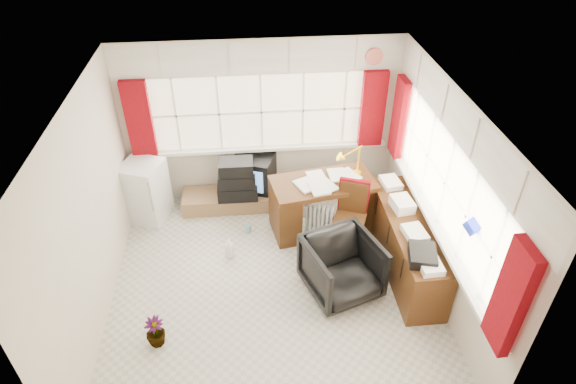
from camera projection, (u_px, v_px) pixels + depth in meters
The scene contains 20 objects.
ground at pixel (273, 285), 6.11m from camera, with size 4.00×4.00×0.00m, color beige.
room_walls at pixel (271, 190), 5.23m from camera, with size 4.00×4.00×4.00m.
window_back at pixel (263, 144), 7.12m from camera, with size 3.70×0.12×3.60m.
window_right at pixel (435, 218), 5.71m from camera, with size 0.12×3.70×3.60m.
curtains at pixel (339, 146), 6.08m from camera, with size 3.83×3.83×1.15m.
overhead_cabinets at pixel (347, 85), 5.66m from camera, with size 3.98×3.98×0.48m.
desk at pixel (322, 202), 6.78m from camera, with size 1.50×0.91×0.85m.
desk_lamp at pixel (359, 153), 6.55m from camera, with size 0.17×0.15×0.46m.
task_chair at pixel (351, 213), 6.46m from camera, with size 0.55×0.56×1.00m.
office_chair at pixel (342, 267), 5.83m from camera, with size 0.82×0.85×0.77m, color black.
radiator at pixel (319, 226), 6.69m from camera, with size 0.42×0.29×0.58m.
credenza at pixel (406, 243), 6.18m from camera, with size 0.50×2.00×0.85m.
file_tray at pixel (422, 255), 5.39m from camera, with size 0.30×0.38×0.13m, color black.
tv_bench at pixel (229, 199), 7.38m from camera, with size 1.40×0.50×0.25m, color olive.
crt_tv at pixel (254, 171), 7.31m from camera, with size 0.73×0.70×0.53m.
hifi_stack at pixel (237, 180), 7.08m from camera, with size 0.59×0.38×0.62m.
mini_fridge at pixel (146, 191), 6.99m from camera, with size 0.69×0.70×0.92m.
spray_bottle_a at pixel (229, 248), 6.45m from camera, with size 0.12×0.12×0.30m, color white.
spray_bottle_b at pixel (248, 227), 6.91m from camera, with size 0.08×0.08×0.18m, color #81C1B7.
flower_vase at pixel (155, 332), 5.30m from camera, with size 0.22×0.22×0.38m, color black.
Camera 1 is at (-0.23, -4.25, 4.55)m, focal length 30.00 mm.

